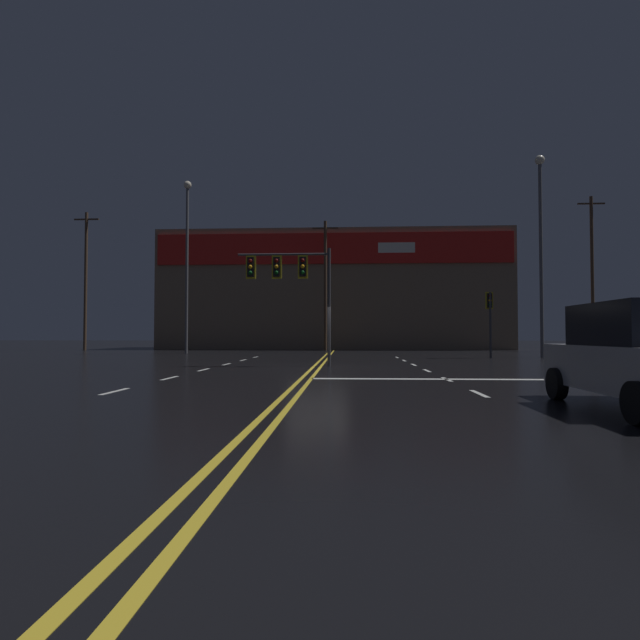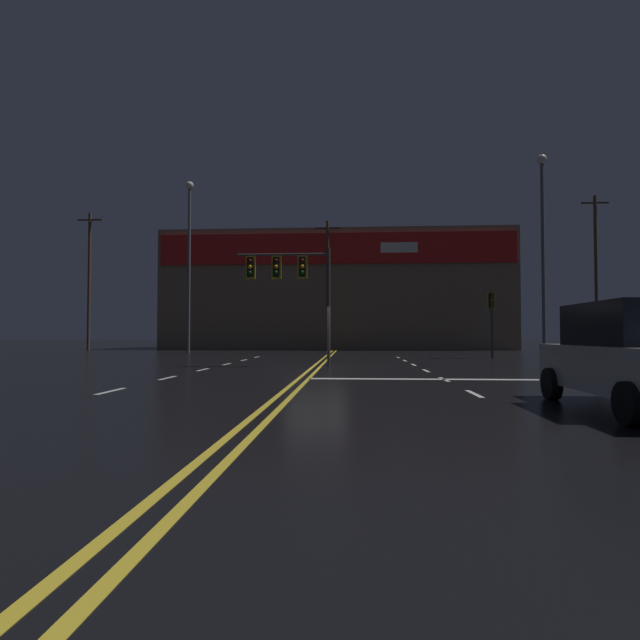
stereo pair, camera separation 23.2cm
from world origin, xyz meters
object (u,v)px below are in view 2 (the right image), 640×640
streetlight_near_left (189,247)px  streetlight_median_approach (543,231)px  traffic_signal_corner_northeast (491,309)px  parked_car (638,356)px  traffic_signal_median (288,275)px

streetlight_near_left → streetlight_median_approach: 23.36m
traffic_signal_corner_northeast → parked_car: bearing=-98.7°
streetlight_median_approach → parked_car: bearing=-106.8°
traffic_signal_corner_northeast → traffic_signal_median: bearing=-143.0°
traffic_signal_corner_northeast → streetlight_near_left: (-19.59, 5.84, 4.82)m
traffic_signal_median → streetlight_near_left: bearing=122.7°
streetlight_near_left → streetlight_median_approach: streetlight_near_left is taller
streetlight_near_left → parked_car: 31.45m
traffic_signal_median → streetlight_median_approach: 16.77m
traffic_signal_median → parked_car: size_ratio=1.15×
streetlight_median_approach → streetlight_near_left: bearing=167.3°
traffic_signal_median → parked_car: 14.54m
parked_car → streetlight_median_approach: bearing=73.2°
parked_car → traffic_signal_median: bearing=122.3°
streetlight_median_approach → parked_car: size_ratio=2.76×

